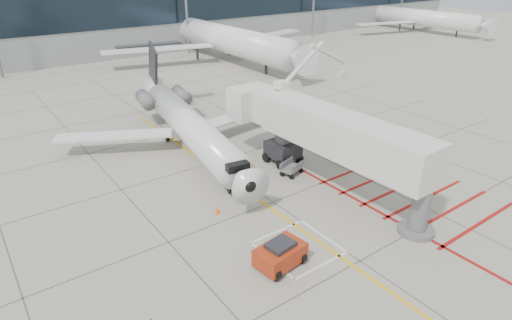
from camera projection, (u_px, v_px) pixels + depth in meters
ground_plane at (312, 228)px, 27.09m from camera, size 260.00×260.00×0.00m
regional_jet at (196, 117)px, 34.97m from camera, size 27.10×31.94×7.48m
jet_bridge at (341, 142)px, 29.80m from camera, size 9.64×19.59×7.75m
pushback_tug at (280, 254)px, 23.50m from camera, size 2.95×2.06×1.60m
baggage_cart at (292, 168)px, 33.60m from camera, size 2.06×1.62×1.14m
ground_power_unit at (351, 147)px, 36.10m from camera, size 2.95×2.07×2.14m
cone_nose at (217, 210)px, 28.61m from camera, size 0.34×0.34×0.48m
cone_side at (255, 168)px, 34.39m from camera, size 0.34×0.34×0.47m
terminal_building at (99, 8)px, 80.56m from camera, size 180.00×28.00×14.00m
terminal_glass_band at (126, 9)px, 69.87m from camera, size 180.00×0.10×6.00m
bg_aircraft_c at (219, 20)px, 69.50m from camera, size 38.21×42.45×12.74m
bg_aircraft_e at (417, 6)px, 98.16m from camera, size 32.56×36.18×10.85m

